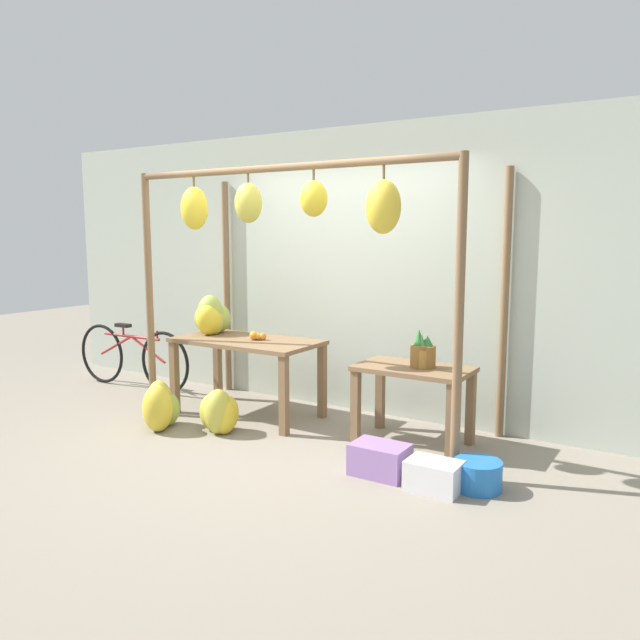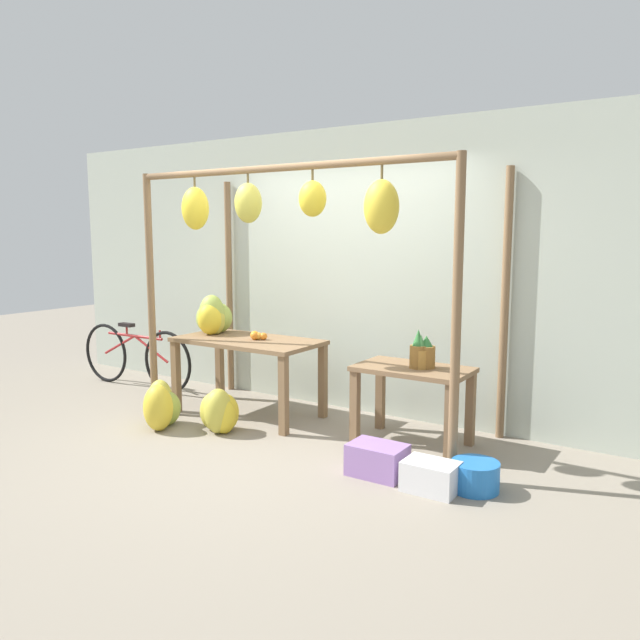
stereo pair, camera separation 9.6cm
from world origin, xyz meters
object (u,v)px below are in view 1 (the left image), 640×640
orange_pile (256,336)px  fruit_crate_purple (434,476)px  banana_pile_ground_right (220,413)px  banana_pile_ground_left (160,407)px  parked_bicycle (132,357)px  banana_pile_on_table (212,318)px  blue_bucket (478,475)px  pineapple_cluster (422,353)px  fruit_crate_white (380,459)px

orange_pile → fruit_crate_purple: 2.36m
banana_pile_ground_right → banana_pile_ground_left: bearing=-160.9°
orange_pile → parked_bicycle: orange_pile is taller
banana_pile_on_table → blue_bucket: bearing=-11.8°
parked_bicycle → blue_bucket: bearing=-9.2°
banana_pile_ground_right → fruit_crate_purple: 2.12m
orange_pile → pineapple_cluster: pineapple_cluster is taller
pineapple_cluster → fruit_crate_purple: (0.45, -0.82, -0.68)m
fruit_crate_white → parked_bicycle: 3.69m
banana_pile_on_table → fruit_crate_purple: bearing=-16.4°
banana_pile_on_table → parked_bicycle: banana_pile_on_table is taller
banana_pile_ground_right → blue_bucket: size_ratio=1.28×
banana_pile_ground_right → orange_pile: bearing=91.9°
banana_pile_on_table → fruit_crate_purple: 2.97m
pineapple_cluster → fruit_crate_purple: bearing=-61.2°
parked_bicycle → banana_pile_ground_right: bearing=-20.0°
fruit_crate_white → banana_pile_on_table: bearing=161.8°
pineapple_cluster → banana_pile_ground_left: pineapple_cluster is taller
orange_pile → banana_pile_ground_left: size_ratio=0.31×
fruit_crate_white → parked_bicycle: bearing=167.0°
banana_pile_ground_left → parked_bicycle: size_ratio=0.29×
fruit_crate_purple → orange_pile: bearing=160.6°
banana_pile_on_table → blue_bucket: size_ratio=1.55×
fruit_crate_white → fruit_crate_purple: (0.45, -0.05, -0.01)m
banana_pile_ground_left → blue_bucket: (2.91, 0.20, -0.09)m
pineapple_cluster → blue_bucket: pineapple_cluster is taller
banana_pile_ground_right → fruit_crate_white: 1.67m
banana_pile_ground_right → fruit_crate_purple: banana_pile_ground_right is taller
banana_pile_ground_left → fruit_crate_purple: bearing=0.3°
banana_pile_ground_left → banana_pile_ground_right: 0.59m
pineapple_cluster → parked_bicycle: size_ratio=0.19×
blue_bucket → orange_pile: bearing=166.6°
pineapple_cluster → fruit_crate_purple: pineapple_cluster is taller
banana_pile_ground_right → banana_pile_on_table: bearing=135.2°
pineapple_cluster → parked_bicycle: 3.60m
banana_pile_on_table → fruit_crate_white: (2.30, -0.75, -0.80)m
banana_pile_ground_left → orange_pile: bearing=55.1°
banana_pile_ground_left → parked_bicycle: 1.65m
orange_pile → fruit_crate_purple: (2.13, -0.75, -0.69)m
orange_pile → banana_pile_ground_right: bearing=-88.1°
parked_bicycle → banana_pile_on_table: bearing=-3.1°
banana_pile_on_table → pineapple_cluster: (2.29, 0.01, -0.13)m
orange_pile → banana_pile_ground_right: size_ratio=0.37×
fruit_crate_purple → banana_pile_ground_left: bearing=-179.7°
banana_pile_ground_right → fruit_crate_purple: (2.11, -0.18, -0.08)m
parked_bicycle → fruit_crate_purple: parked_bicycle is taller
fruit_crate_white → banana_pile_ground_left: bearing=-178.2°
fruit_crate_white → blue_bucket: size_ratio=1.24×
banana_pile_ground_left → blue_bucket: bearing=3.9°
blue_bucket → parked_bicycle: size_ratio=0.19×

